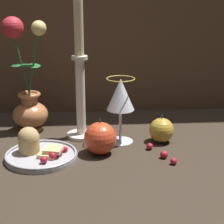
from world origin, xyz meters
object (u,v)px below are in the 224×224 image
Objects in this scene: candlestick at (80,85)px; wine_glass at (121,97)px; apple_beside_vase at (100,138)px; apple_near_glass at (161,130)px; plate_with_pastries at (38,150)px; vase at (28,93)px.

wine_glass is at bearing -22.15° from candlestick.
apple_near_glass is at bearing 21.54° from apple_beside_vase.
apple_near_glass is (0.33, 0.08, 0.01)m from plate_with_pastries.
candlestick is at bearing 166.67° from apple_near_glass.
candlestick is (0.16, -0.07, 0.04)m from vase.
candlestick is 4.82× the size of apple_near_glass.
plate_with_pastries is 0.46× the size of candlestick.
plate_with_pastries is at bearing -156.63° from wine_glass.
vase is 1.85× the size of plate_with_pastries.
candlestick is 0.26m from apple_near_glass.
apple_beside_vase is (-0.06, -0.08, -0.09)m from wine_glass.
candlestick reaches higher than plate_with_pastries.
apple_near_glass is at bearing 14.43° from plate_with_pastries.
apple_beside_vase reaches higher than apple_near_glass.
candlestick is (-0.11, 0.04, 0.02)m from wine_glass.
candlestick reaches higher than vase.
plate_with_pastries is at bearing -173.87° from apple_beside_vase.
candlestick is (0.11, 0.14, 0.13)m from plate_with_pastries.
vase is at bearing 162.40° from apple_near_glass.
vase reaches higher than apple_near_glass.
apple_beside_vase is (0.05, -0.12, -0.11)m from candlestick.
vase is 0.29m from wine_glass.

